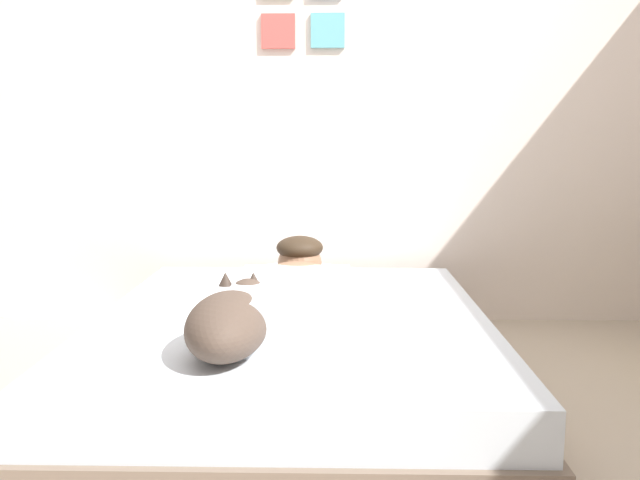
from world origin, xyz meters
The scene contains 8 objects.
ground_plane centered at (0.00, 0.00, 0.00)m, with size 13.42×13.42×0.00m, color tan.
back_wall centered at (0.00, 1.44, 1.25)m, with size 4.71×0.12×2.50m.
bed centered at (0.01, 0.31, 0.16)m, with size 1.55×1.92×0.32m.
pillow centered at (0.01, 0.79, 0.38)m, with size 0.52×0.32×0.11m, color silver.
person_lying centered at (0.03, 0.22, 0.43)m, with size 0.43×0.92×0.27m.
dog centered at (-0.16, -0.17, 0.42)m, with size 0.26×0.57×0.21m.
coffee_cup centered at (0.14, 0.75, 0.36)m, with size 0.12×0.09×0.07m.
cell_phone centered at (0.02, -0.02, 0.32)m, with size 0.07×0.14×0.01m, color black.
Camera 1 is at (0.17, -2.26, 1.01)m, focal length 37.75 mm.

